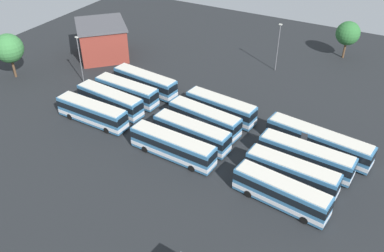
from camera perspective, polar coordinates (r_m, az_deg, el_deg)
The scene contains 18 objects.
ground_plane at distance 61.22m, azimuth 0.85°, elevation -1.41°, with size 111.09×111.09×0.00m, color black.
bus_row0_slot0 at distance 65.14m, azimuth -13.63°, elevation 1.83°, with size 12.18×3.02×3.44m.
bus_row0_slot1 at distance 67.76m, azimuth -11.26°, elevation 3.50°, with size 12.28×3.82×3.44m.
bus_row0_slot2 at distance 69.92m, azimuth -9.00°, elevation 4.76°, with size 11.73×3.42×3.44m.
bus_row0_slot3 at distance 72.42m, azimuth -6.49°, elevation 6.05°, with size 12.50×4.02×3.44m.
bus_row1_slot0 at distance 56.21m, azimuth -2.70°, elevation -2.80°, with size 12.70×3.41×3.44m.
bus_row1_slot1 at distance 58.72m, azimuth -0.07°, elevation -0.95°, with size 11.89×3.67×3.44m.
bus_row1_slot2 at distance 61.85m, azimuth 1.73°, elevation 1.02°, with size 11.86×4.14×3.44m.
bus_row1_slot3 at distance 64.67m, azimuth 3.98°, elevation 2.54°, with size 11.81×3.96×3.44m.
bus_row2_slot0 at distance 50.26m, azimuth 12.19°, elevation -8.94°, with size 11.96×4.12×3.44m.
bus_row2_slot1 at distance 53.26m, azimuth 13.60°, elevation -6.30°, with size 11.89×3.50×3.44m.
bus_row2_slot2 at distance 56.39m, azimuth 15.41°, elevation -4.05°, with size 12.70×3.59×3.44m.
bus_row2_slot3 at distance 59.65m, azimuth 16.98°, elevation -2.03°, with size 15.01×4.61×3.44m.
depot_building at distance 86.85m, azimuth -12.29°, elevation 11.54°, with size 14.44×14.43×6.86m.
lamp_post_near_entrance at distance 76.19m, azimuth -15.21°, elevation 9.02°, with size 0.56×0.28×8.78m.
lamp_post_far_corner at distance 79.70m, azimuth 11.79°, elevation 10.79°, with size 0.56×0.28×9.23m.
tree_west_edge at distance 88.98m, azimuth 20.72°, elevation 11.87°, with size 4.70×4.70×7.54m.
tree_south_edge at distance 82.24m, azimuth -23.99°, elevation 9.77°, with size 5.24×5.24×8.32m.
Camera 1 is at (23.30, -44.22, 35.35)m, focal length 38.64 mm.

